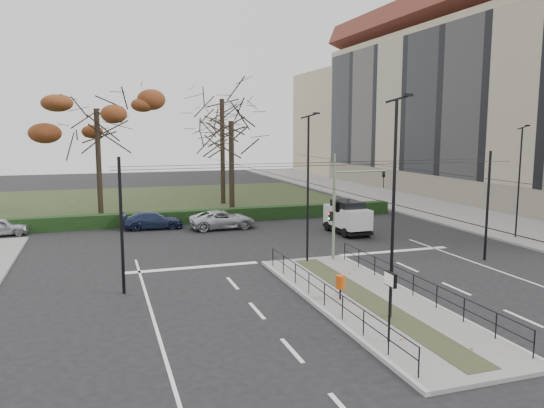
{
  "coord_description": "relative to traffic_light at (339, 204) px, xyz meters",
  "views": [
    {
      "loc": [
        -10.45,
        -21.41,
        7.14
      ],
      "look_at": [
        -1.01,
        7.29,
        2.88
      ],
      "focal_mm": 35.0,
      "sensor_mm": 36.0,
      "label": 1
    }
  ],
  "objects": [
    {
      "name": "ground",
      "position": [
        -1.8,
        -4.28,
        -3.13
      ],
      "size": [
        140.0,
        140.0,
        0.0
      ],
      "primitive_type": "plane",
      "color": "black",
      "rests_on": "ground"
    },
    {
      "name": "median_island",
      "position": [
        -1.8,
        -6.78,
        -3.06
      ],
      "size": [
        4.4,
        15.0,
        0.14
      ],
      "primitive_type": "cube",
      "color": "slate",
      "rests_on": "ground"
    },
    {
      "name": "sidewalk_east",
      "position": [
        16.2,
        17.72,
        -3.06
      ],
      "size": [
        8.0,
        90.0,
        0.14
      ],
      "primitive_type": "cube",
      "color": "slate",
      "rests_on": "ground"
    },
    {
      "name": "park",
      "position": [
        -7.8,
        27.72,
        -3.08
      ],
      "size": [
        38.0,
        26.0,
        0.1
      ],
      "primitive_type": "cube",
      "color": "#233018",
      "rests_on": "ground"
    },
    {
      "name": "hedge",
      "position": [
        -7.8,
        14.32,
        -2.63
      ],
      "size": [
        38.0,
        1.0,
        1.0
      ],
      "primitive_type": "cube",
      "color": "black",
      "rests_on": "ground"
    },
    {
      "name": "apartment_block",
      "position": [
        26.17,
        19.69,
        7.26
      ],
      "size": [
        13.09,
        52.1,
        21.64
      ],
      "color": "tan",
      "rests_on": "ground"
    },
    {
      "name": "median_railing",
      "position": [
        -1.8,
        -6.88,
        -2.16
      ],
      "size": [
        4.14,
        13.24,
        0.92
      ],
      "color": "black",
      "rests_on": "median_island"
    },
    {
      "name": "catenary",
      "position": [
        -1.8,
        -2.66,
        0.29
      ],
      "size": [
        20.0,
        34.0,
        6.0
      ],
      "color": "black",
      "rests_on": "ground"
    },
    {
      "name": "traffic_light",
      "position": [
        0.0,
        0.0,
        0.0
      ],
      "size": [
        3.5,
        2.01,
        5.14
      ],
      "color": "slate",
      "rests_on": "median_island"
    },
    {
      "name": "litter_bin",
      "position": [
        -2.92,
        -6.38,
        -2.27
      ],
      "size": [
        0.4,
        0.4,
        1.01
      ],
      "color": "black",
      "rests_on": "median_island"
    },
    {
      "name": "info_panel",
      "position": [
        -3.31,
        -10.92,
        -1.13
      ],
      "size": [
        0.14,
        0.62,
        2.38
      ],
      "color": "black",
      "rests_on": "median_island"
    },
    {
      "name": "streetlamp_median_near",
      "position": [
        -2.03,
        -8.89,
        1.21
      ],
      "size": [
        0.69,
        0.14,
        8.27
      ],
      "color": "black",
      "rests_on": "median_island"
    },
    {
      "name": "streetlamp_median_far",
      "position": [
        -1.77,
        0.06,
        1.01
      ],
      "size": [
        0.66,
        0.13,
        7.88
      ],
      "color": "black",
      "rests_on": "median_island"
    },
    {
      "name": "streetlamp_sidewalk",
      "position": [
        13.6,
        1.71,
        0.71
      ],
      "size": [
        0.61,
        0.12,
        7.29
      ],
      "color": "black",
      "rests_on": "sidewalk_east"
    },
    {
      "name": "parked_car_first",
      "position": [
        -18.74,
        13.49,
        -2.52
      ],
      "size": [
        3.68,
        1.71,
        1.22
      ],
      "primitive_type": "imported",
      "rotation": [
        0.0,
        0.0,
        1.65
      ],
      "color": "#A8AAB0",
      "rests_on": "ground"
    },
    {
      "name": "parked_car_third",
      "position": [
        -8.65,
        12.87,
        -2.51
      ],
      "size": [
        4.36,
        1.97,
        1.24
      ],
      "primitive_type": "imported",
      "rotation": [
        0.0,
        0.0,
        1.52
      ],
      "color": "#1D2745",
      "rests_on": "ground"
    },
    {
      "name": "parked_car_fourth",
      "position": [
        -3.83,
        11.37,
        -2.47
      ],
      "size": [
        4.85,
        2.4,
        1.32
      ],
      "primitive_type": "imported",
      "rotation": [
        0.0,
        0.0,
        1.61
      ],
      "color": "#A8AAB0",
      "rests_on": "ground"
    },
    {
      "name": "white_van",
      "position": [
        3.96,
        6.97,
        -1.94
      ],
      "size": [
        2.02,
        4.21,
        2.27
      ],
      "color": "silver",
      "rests_on": "ground"
    },
    {
      "name": "rust_tree",
      "position": [
        -12.19,
        20.65,
        5.69
      ],
      "size": [
        8.25,
        8.25,
        11.49
      ],
      "color": "black",
      "rests_on": "park"
    },
    {
      "name": "bare_tree_center",
      "position": [
        -0.95,
        23.7,
        6.12
      ],
      "size": [
        7.14,
        7.14,
        13.12
      ],
      "color": "black",
      "rests_on": "park"
    },
    {
      "name": "bare_tree_near",
      "position": [
        -1.82,
        16.69,
        4.11
      ],
      "size": [
        5.22,
        5.22,
        10.26
      ],
      "color": "black",
      "rests_on": "park"
    }
  ]
}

